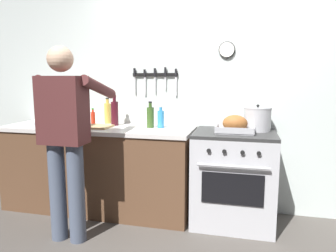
# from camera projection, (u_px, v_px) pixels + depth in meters

# --- Properties ---
(wall_back) EXTENTS (6.00, 0.13, 2.60)m
(wall_back) POSITION_uv_depth(u_px,v_px,m) (216.00, 88.00, 3.28)
(wall_back) COLOR silver
(wall_back) RESTS_ON ground
(counter_block) EXTENTS (2.03, 0.65, 0.90)m
(counter_block) POSITION_uv_depth(u_px,v_px,m) (98.00, 167.00, 3.34)
(counter_block) COLOR brown
(counter_block) RESTS_ON ground
(stove) EXTENTS (0.76, 0.67, 0.90)m
(stove) POSITION_uv_depth(u_px,v_px,m) (233.00, 178.00, 3.00)
(stove) COLOR #BCBCC1
(stove) RESTS_ON ground
(person_cook) EXTENTS (0.51, 0.63, 1.66)m
(person_cook) POSITION_uv_depth(u_px,v_px,m) (65.00, 132.00, 2.62)
(person_cook) COLOR #4C566B
(person_cook) RESTS_ON ground
(roasting_pan) EXTENTS (0.35, 0.26, 0.17)m
(roasting_pan) POSITION_uv_depth(u_px,v_px,m) (235.00, 125.00, 2.88)
(roasting_pan) COLOR #B7B7BC
(roasting_pan) RESTS_ON stove
(stock_pot) EXTENTS (0.26, 0.26, 0.25)m
(stock_pot) POSITION_uv_depth(u_px,v_px,m) (257.00, 119.00, 2.99)
(stock_pot) COLOR #B7B7BC
(stock_pot) RESTS_ON stove
(cutting_board) EXTENTS (0.36, 0.24, 0.02)m
(cutting_board) POSITION_uv_depth(u_px,v_px,m) (94.00, 127.00, 3.21)
(cutting_board) COLOR tan
(cutting_board) RESTS_ON counter_block
(bottle_dish_soap) EXTENTS (0.07, 0.07, 0.23)m
(bottle_dish_soap) POSITION_uv_depth(u_px,v_px,m) (161.00, 119.00, 3.17)
(bottle_dish_soap) COLOR #338CCC
(bottle_dish_soap) RESTS_ON counter_block
(bottle_hot_sauce) EXTENTS (0.05, 0.05, 0.18)m
(bottle_hot_sauce) POSITION_uv_depth(u_px,v_px,m) (93.00, 118.00, 3.43)
(bottle_hot_sauce) COLOR red
(bottle_hot_sauce) RESTS_ON counter_block
(bottle_olive_oil) EXTENTS (0.07, 0.07, 0.27)m
(bottle_olive_oil) POSITION_uv_depth(u_px,v_px,m) (150.00, 117.00, 3.19)
(bottle_olive_oil) COLOR #385623
(bottle_olive_oil) RESTS_ON counter_block
(bottle_wine_red) EXTENTS (0.08, 0.08, 0.33)m
(bottle_wine_red) POSITION_uv_depth(u_px,v_px,m) (115.00, 113.00, 3.33)
(bottle_wine_red) COLOR #47141E
(bottle_wine_red) RESTS_ON counter_block
(bottle_cooking_oil) EXTENTS (0.07, 0.07, 0.29)m
(bottle_cooking_oil) POSITION_uv_depth(u_px,v_px,m) (108.00, 113.00, 3.48)
(bottle_cooking_oil) COLOR gold
(bottle_cooking_oil) RESTS_ON counter_block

